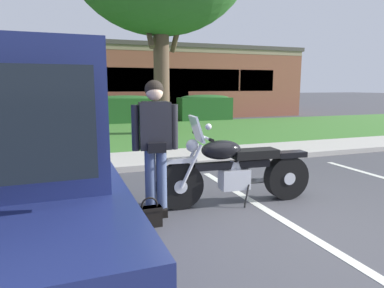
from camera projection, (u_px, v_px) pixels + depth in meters
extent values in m
plane|color=#424247|center=(261.00, 222.00, 4.16)|extent=(140.00, 140.00, 0.00)
cube|color=#B7B2A8|center=(183.00, 164.00, 7.01)|extent=(60.00, 0.20, 0.12)
cube|color=#B7B2A8|center=(171.00, 157.00, 7.80)|extent=(60.00, 1.50, 0.08)
cube|color=#3D752D|center=(138.00, 134.00, 11.62)|extent=(60.00, 6.71, 0.06)
cube|color=silver|center=(29.00, 248.00, 3.49)|extent=(0.20, 4.40, 0.01)
cube|color=silver|center=(272.00, 213.00, 4.44)|extent=(0.20, 4.40, 0.01)
cylinder|color=black|center=(180.00, 186.00, 4.55)|extent=(0.64, 0.14, 0.64)
cylinder|color=silver|center=(180.00, 186.00, 4.55)|extent=(0.19, 0.13, 0.18)
cylinder|color=black|center=(286.00, 177.00, 4.99)|extent=(0.65, 0.22, 0.64)
cylinder|color=silver|center=(286.00, 177.00, 4.99)|extent=(0.19, 0.21, 0.18)
cube|color=silver|center=(180.00, 160.00, 4.50)|extent=(0.45, 0.17, 0.06)
cube|color=black|center=(290.00, 154.00, 4.95)|extent=(0.45, 0.23, 0.08)
cylinder|color=silver|center=(191.00, 166.00, 4.47)|extent=(0.31, 0.06, 0.58)
cylinder|color=silver|center=(188.00, 164.00, 4.62)|extent=(0.31, 0.06, 0.58)
sphere|color=silver|center=(192.00, 146.00, 4.51)|extent=(0.17, 0.17, 0.17)
cylinder|color=silver|center=(202.00, 136.00, 4.53)|extent=(0.07, 0.72, 0.03)
cylinder|color=black|center=(211.00, 140.00, 4.19)|extent=(0.05, 0.10, 0.04)
cylinder|color=black|center=(195.00, 133.00, 4.87)|extent=(0.05, 0.10, 0.04)
sphere|color=silver|center=(208.00, 127.00, 4.21)|extent=(0.08, 0.08, 0.08)
sphere|color=silver|center=(195.00, 122.00, 4.78)|extent=(0.08, 0.08, 0.08)
cube|color=#B2BCC6|center=(197.00, 129.00, 4.49)|extent=(0.16, 0.37, 0.35)
cube|color=black|center=(232.00, 165.00, 4.72)|extent=(1.10, 0.17, 0.10)
ellipsoid|color=black|center=(221.00, 150.00, 4.64)|extent=(0.58, 0.35, 0.26)
cube|color=black|center=(255.00, 154.00, 4.79)|extent=(0.66, 0.32, 0.12)
cube|color=silver|center=(234.00, 179.00, 4.76)|extent=(0.41, 0.26, 0.28)
cylinder|color=silver|center=(232.00, 168.00, 4.72)|extent=(0.18, 0.13, 0.21)
cylinder|color=silver|center=(237.00, 167.00, 4.74)|extent=(0.18, 0.13, 0.21)
cylinder|color=silver|center=(254.00, 181.00, 5.01)|extent=(0.60, 0.12, 0.08)
cylinder|color=silver|center=(266.00, 180.00, 5.07)|extent=(0.60, 0.12, 0.08)
cylinder|color=black|center=(247.00, 196.00, 4.68)|extent=(0.13, 0.11, 0.30)
cube|color=black|center=(162.00, 211.00, 4.39)|extent=(0.13, 0.25, 0.10)
cube|color=black|center=(151.00, 212.00, 4.36)|extent=(0.13, 0.25, 0.10)
cylinder|color=#47567A|center=(161.00, 182.00, 4.34)|extent=(0.14, 0.14, 0.86)
cylinder|color=#47567A|center=(150.00, 183.00, 4.31)|extent=(0.14, 0.14, 0.86)
cube|color=#232328|center=(155.00, 126.00, 4.21)|extent=(0.40, 0.26, 0.58)
cube|color=#232328|center=(155.00, 104.00, 4.16)|extent=(0.32, 0.23, 0.06)
sphere|color=beige|center=(154.00, 92.00, 4.14)|extent=(0.21, 0.21, 0.21)
sphere|color=black|center=(154.00, 90.00, 4.15)|extent=(0.23, 0.23, 0.23)
cube|color=black|center=(157.00, 148.00, 4.13)|extent=(0.23, 0.12, 0.12)
cylinder|color=#232328|center=(174.00, 127.00, 4.27)|extent=(0.09, 0.09, 0.56)
cylinder|color=#232328|center=(135.00, 128.00, 4.16)|extent=(0.09, 0.09, 0.56)
cube|color=black|center=(150.00, 217.00, 4.01)|extent=(0.28, 0.12, 0.24)
cube|color=black|center=(150.00, 209.00, 3.99)|extent=(0.28, 0.13, 0.04)
torus|color=black|center=(149.00, 205.00, 3.99)|extent=(0.20, 0.02, 0.20)
cube|color=black|center=(85.00, 104.00, 2.97)|extent=(0.09, 2.73, 0.55)
cube|color=black|center=(0.00, 103.00, 3.82)|extent=(1.56, 0.26, 0.51)
cube|color=black|center=(21.00, 168.00, 5.21)|extent=(1.90, 0.13, 0.20)
cylinder|color=black|center=(87.00, 185.00, 4.67)|extent=(0.25, 0.60, 0.60)
cylinder|color=brown|center=(162.00, 82.00, 11.36)|extent=(0.52, 0.52, 3.54)
cylinder|color=brown|center=(177.00, 32.00, 11.27)|extent=(0.18, 1.23, 1.24)
cylinder|color=brown|center=(149.00, 32.00, 10.97)|extent=(0.18, 0.95, 1.12)
cube|color=#235623|center=(29.00, 114.00, 13.70)|extent=(3.26, 0.90, 1.10)
ellipsoid|color=#235623|center=(28.00, 100.00, 13.61)|extent=(3.10, 0.84, 0.28)
cube|color=#235623|center=(124.00, 111.00, 14.94)|extent=(2.92, 0.90, 1.10)
ellipsoid|color=#235623|center=(124.00, 99.00, 14.85)|extent=(2.78, 0.84, 0.28)
cube|color=#235623|center=(205.00, 109.00, 16.19)|extent=(2.52, 0.90, 1.10)
ellipsoid|color=#235623|center=(205.00, 98.00, 16.10)|extent=(2.39, 0.84, 0.28)
cube|color=#93513D|center=(75.00, 84.00, 19.99)|extent=(23.62, 10.43, 3.51)
cube|color=#998466|center=(75.00, 45.00, 14.91)|extent=(23.62, 0.10, 0.24)
cube|color=#4C4742|center=(73.00, 51.00, 19.69)|extent=(23.85, 10.54, 0.20)
cube|color=#1E282D|center=(77.00, 79.00, 15.14)|extent=(20.08, 0.06, 1.10)
cube|color=#93513D|center=(77.00, 79.00, 15.14)|extent=(0.08, 0.04, 1.20)
cube|color=#93513D|center=(165.00, 80.00, 16.46)|extent=(0.08, 0.04, 1.20)
cube|color=#93513D|center=(239.00, 80.00, 17.78)|extent=(0.08, 0.04, 1.20)
cube|color=#473323|center=(179.00, 98.00, 16.86)|extent=(1.00, 0.08, 2.10)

